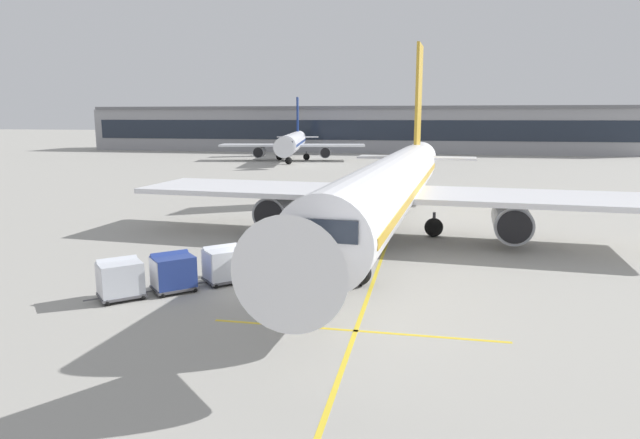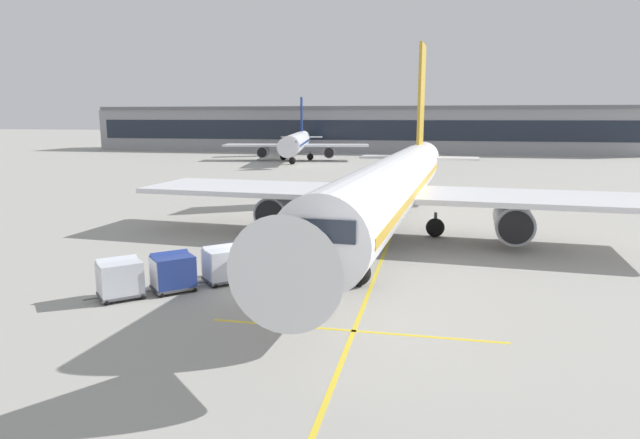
# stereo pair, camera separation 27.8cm
# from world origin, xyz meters

# --- Properties ---
(ground_plane) EXTENTS (600.00, 600.00, 0.00)m
(ground_plane) POSITION_xyz_m (0.00, 0.00, 0.00)
(ground_plane) COLOR #9E9B93
(parked_airplane) EXTENTS (36.93, 47.23, 15.57)m
(parked_airplane) POSITION_xyz_m (5.76, 12.96, 3.66)
(parked_airplane) COLOR white
(parked_airplane) RESTS_ON ground
(belt_loader) EXTENTS (4.73, 4.69, 2.74)m
(belt_loader) POSITION_xyz_m (0.84, 2.93, 0.83)
(belt_loader) COLOR silver
(belt_loader) RESTS_ON ground
(baggage_cart_lead) EXTENTS (2.55, 2.54, 1.91)m
(baggage_cart_lead) POSITION_xyz_m (-1.88, 0.23, 1.00)
(baggage_cart_lead) COLOR #515156
(baggage_cart_lead) RESTS_ON ground
(baggage_cart_second) EXTENTS (2.55, 2.54, 1.91)m
(baggage_cart_second) POSITION_xyz_m (-3.81, -1.64, 1.00)
(baggage_cart_second) COLOR #515156
(baggage_cart_second) RESTS_ON ground
(baggage_cart_third) EXTENTS (2.55, 2.54, 1.91)m
(baggage_cart_third) POSITION_xyz_m (-5.74, -3.18, 1.00)
(baggage_cart_third) COLOR #515156
(baggage_cart_third) RESTS_ON ground
(ground_crew_by_loader) EXTENTS (0.34, 0.55, 1.74)m
(ground_crew_by_loader) POSITION_xyz_m (-2.33, 1.49, 1.00)
(ground_crew_by_loader) COLOR #514C42
(ground_crew_by_loader) RESTS_ON ground
(ground_crew_by_carts) EXTENTS (0.44, 0.44, 1.74)m
(ground_crew_by_carts) POSITION_xyz_m (-0.31, 2.43, 1.00)
(ground_crew_by_carts) COLOR black
(ground_crew_by_carts) RESTS_ON ground
(safety_cone_engine_keepout) EXTENTS (0.61, 0.61, 0.69)m
(safety_cone_engine_keepout) POSITION_xyz_m (-1.21, 11.15, 0.33)
(safety_cone_engine_keepout) COLOR black
(safety_cone_engine_keepout) RESTS_ON ground
(safety_cone_wingtip) EXTENTS (0.57, 0.57, 0.65)m
(safety_cone_wingtip) POSITION_xyz_m (-3.01, 8.45, 0.31)
(safety_cone_wingtip) COLOR black
(safety_cone_wingtip) RESTS_ON ground
(safety_cone_nose_mark) EXTENTS (0.58, 0.58, 0.66)m
(safety_cone_nose_mark) POSITION_xyz_m (-1.80, 11.78, 0.32)
(safety_cone_nose_mark) COLOR black
(safety_cone_nose_mark) RESTS_ON ground
(apron_guidance_line_lead_in) EXTENTS (0.20, 110.00, 0.01)m
(apron_guidance_line_lead_in) POSITION_xyz_m (5.68, 12.11, 0.00)
(apron_guidance_line_lead_in) COLOR yellow
(apron_guidance_line_lead_in) RESTS_ON ground
(apron_guidance_line_stop_bar) EXTENTS (12.00, 0.20, 0.01)m
(apron_guidance_line_stop_bar) POSITION_xyz_m (5.70, -4.96, 0.00)
(apron_guidance_line_stop_bar) COLOR yellow
(apron_guidance_line_stop_bar) RESTS_ON ground
(terminal_building) EXTENTS (130.53, 15.13, 10.90)m
(terminal_building) POSITION_xyz_m (-11.23, 110.63, 5.40)
(terminal_building) COLOR #939399
(terminal_building) RESTS_ON ground
(distant_airplane) EXTENTS (28.64, 37.35, 12.64)m
(distant_airplane) POSITION_xyz_m (-18.20, 79.47, 3.41)
(distant_airplane) COLOR silver
(distant_airplane) RESTS_ON ground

